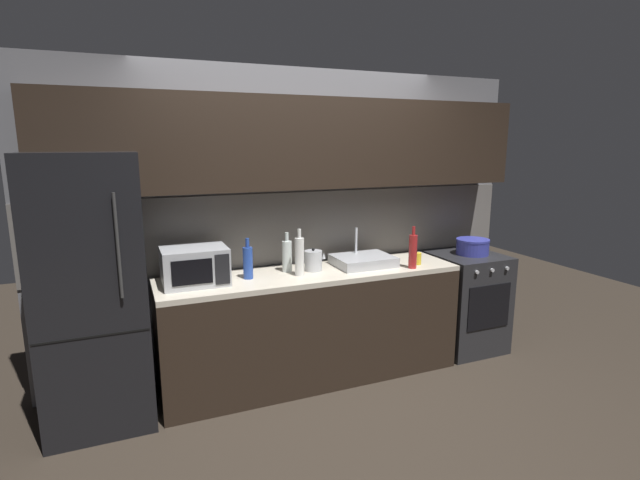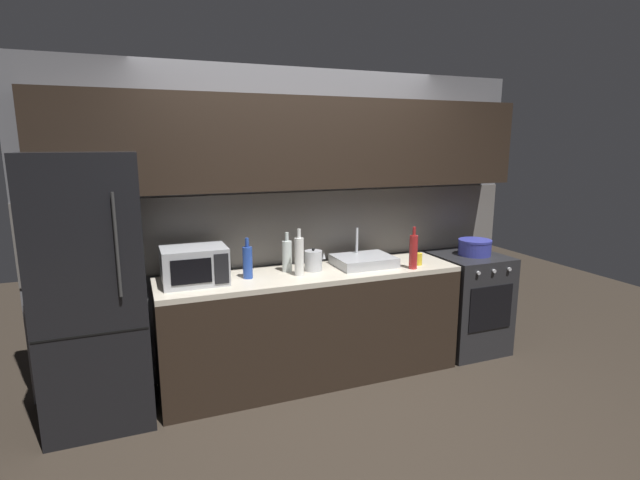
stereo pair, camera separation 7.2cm
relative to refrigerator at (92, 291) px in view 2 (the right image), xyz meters
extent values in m
plane|color=#2D261E|center=(1.58, -0.90, -0.92)|extent=(10.00, 10.00, 0.00)
cube|color=slate|center=(1.58, 0.40, 0.33)|extent=(4.15, 0.10, 2.50)
cube|color=slate|center=(1.58, 0.35, 0.28)|extent=(4.15, 0.01, 0.60)
cube|color=black|center=(1.58, 0.18, 0.98)|extent=(3.82, 0.34, 0.70)
cube|color=black|center=(1.58, 0.00, -0.49)|extent=(2.41, 0.60, 0.86)
cube|color=beige|center=(1.58, 0.00, -0.04)|extent=(2.41, 0.60, 0.04)
cube|color=black|center=(0.00, 0.00, 0.00)|extent=(0.68, 0.66, 1.85)
cube|color=black|center=(0.00, -0.33, -0.19)|extent=(0.67, 0.00, 0.01)
cylinder|color=#333333|center=(0.19, -0.35, 0.37)|extent=(0.02, 0.02, 0.65)
cube|color=#232326|center=(3.13, 0.00, -0.47)|extent=(0.60, 0.60, 0.90)
cube|color=black|center=(3.13, -0.30, -0.43)|extent=(0.45, 0.01, 0.40)
cylinder|color=#B2B2B7|center=(2.96, -0.31, -0.09)|extent=(0.03, 0.02, 0.03)
cylinder|color=#B2B2B7|center=(3.13, -0.31, -0.09)|extent=(0.03, 0.02, 0.03)
cylinder|color=#B2B2B7|center=(3.29, -0.31, -0.09)|extent=(0.03, 0.02, 0.03)
cube|color=#A8AAAF|center=(0.68, 0.02, 0.11)|extent=(0.46, 0.34, 0.27)
cube|color=black|center=(0.64, -0.15, 0.11)|extent=(0.28, 0.01, 0.18)
cube|color=black|center=(0.85, -0.15, 0.11)|extent=(0.10, 0.01, 0.22)
cube|color=#ADAFB5|center=(2.05, 0.03, 0.02)|extent=(0.48, 0.38, 0.08)
cylinder|color=silver|center=(2.05, 0.16, 0.17)|extent=(0.02, 0.02, 0.22)
cylinder|color=#B7BABF|center=(1.61, 0.04, 0.06)|extent=(0.14, 0.14, 0.16)
sphere|color=black|center=(1.61, 0.04, 0.15)|extent=(0.02, 0.02, 0.02)
cone|color=#B7BABF|center=(1.70, 0.04, 0.09)|extent=(0.03, 0.03, 0.05)
cylinder|color=silver|center=(1.41, 0.09, 0.10)|extent=(0.08, 0.08, 0.25)
cylinder|color=silver|center=(1.41, 0.09, 0.26)|extent=(0.03, 0.03, 0.07)
cylinder|color=#A82323|center=(2.38, -0.21, 0.11)|extent=(0.07, 0.07, 0.27)
cylinder|color=#A82323|center=(2.38, -0.21, 0.28)|extent=(0.03, 0.03, 0.07)
cylinder|color=silver|center=(1.46, -0.06, 0.12)|extent=(0.07, 0.07, 0.29)
cylinder|color=silver|center=(1.46, -0.06, 0.30)|extent=(0.03, 0.03, 0.07)
cylinder|color=#234299|center=(1.07, 0.01, 0.10)|extent=(0.07, 0.07, 0.24)
cylinder|color=#234299|center=(1.07, 0.01, 0.25)|extent=(0.03, 0.03, 0.07)
cylinder|color=gold|center=(2.49, -0.12, 0.02)|extent=(0.07, 0.07, 0.10)
cylinder|color=#333899|center=(3.17, 0.00, 0.04)|extent=(0.29, 0.29, 0.12)
cylinder|color=#333899|center=(3.17, 0.00, 0.11)|extent=(0.30, 0.30, 0.02)
camera|label=1|loc=(0.22, -3.41, 0.98)|focal=26.92mm
camera|label=2|loc=(0.29, -3.44, 0.98)|focal=26.92mm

